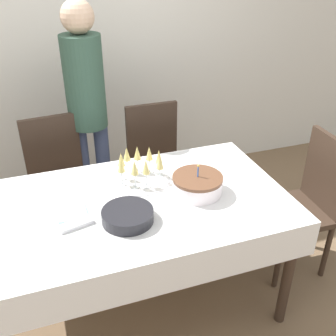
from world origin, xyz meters
name	(u,v)px	position (x,y,z in m)	size (l,w,h in m)	color
ground_plane	(142,300)	(0.00, 0.00, 0.00)	(12.00, 12.00, 0.00)	brown
wall_back	(82,35)	(0.00, 1.61, 1.35)	(8.00, 0.05, 2.70)	silver
dining_table	(138,216)	(0.00, 0.00, 0.67)	(1.65, 0.98, 0.77)	white
dining_chair_far_left	(59,178)	(-0.37, 0.81, 0.53)	(0.46, 0.46, 0.96)	#38281E
dining_chair_far_right	(156,162)	(0.36, 0.81, 0.53)	(0.42, 0.42, 0.96)	#38281E
dining_chair_right_end	(307,199)	(1.14, 0.00, 0.53)	(0.44, 0.44, 0.96)	#38281E
birthday_cake	(197,184)	(0.34, -0.03, 0.82)	(0.28, 0.28, 0.18)	white
champagne_tray	(140,167)	(0.07, 0.21, 0.86)	(0.36, 0.36, 0.18)	silver
plate_stack_main	(128,216)	(-0.09, -0.15, 0.80)	(0.26, 0.26, 0.06)	black
cake_knife	(212,219)	(0.32, -0.28, 0.77)	(0.28, 0.15, 0.00)	silver
fork_pile	(76,224)	(-0.35, -0.11, 0.78)	(0.18, 0.10, 0.02)	silver
napkin_pile	(72,213)	(-0.35, 0.00, 0.78)	(0.15, 0.15, 0.01)	#8CC6E0
person_standing	(86,99)	(-0.09, 1.00, 1.03)	(0.28, 0.28, 1.70)	#3F4C72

